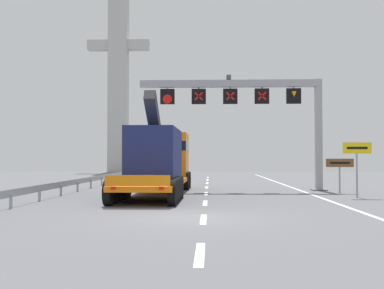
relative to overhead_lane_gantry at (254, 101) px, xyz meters
name	(u,v)px	position (x,y,z in m)	size (l,w,h in m)	color
ground	(192,218)	(-3.34, -14.13, -5.61)	(112.00, 112.00, 0.00)	#5B5B60
lane_markings	(206,190)	(-2.96, -0.06, -5.61)	(0.20, 42.74, 0.01)	silver
edge_line_right	(307,193)	(2.86, -2.13, -5.61)	(0.20, 63.00, 0.01)	silver
overhead_lane_gantry	(254,101)	(0.00, 0.00, 0.00)	(11.62, 0.90, 7.23)	#9EA0A5
heavy_haul_truck_orange	(161,159)	(-5.58, -2.68, -3.62)	(3.13, 14.09, 5.30)	orange
exit_sign_yellow	(357,156)	(4.75, -5.38, -3.48)	(1.45, 0.15, 2.81)	#9EA0A5
tourist_info_sign_brown	(340,167)	(4.71, -2.29, -4.09)	(1.57, 0.15, 1.98)	#9EA0A5
guardrail_left	(90,180)	(-10.72, 1.63, -5.05)	(0.13, 35.53, 0.76)	#999EA3
bridge_pylon_distant	(118,67)	(-16.13, 39.59, 9.76)	(9.00, 2.00, 29.97)	#B7B7B2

